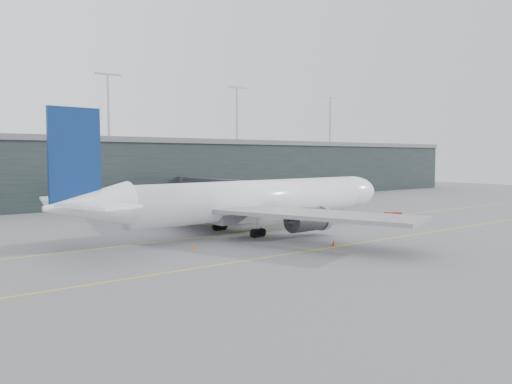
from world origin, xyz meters
TOP-DOWN VIEW (x-y plane):
  - ground at (0.00, 0.00)m, footprint 320.00×320.00m
  - taxiline_a at (0.00, -4.00)m, footprint 160.00×0.25m
  - taxiline_b at (0.00, -20.00)m, footprint 160.00×0.25m
  - taxiline_lead_main at (5.00, 20.00)m, footprint 0.25×60.00m
  - terminal at (-0.00, 58.00)m, footprint 240.00×36.00m
  - main_aircraft at (6.75, -4.10)m, footprint 57.82×54.21m
  - jet_bridge at (21.75, 23.42)m, footprint 6.52×43.44m
  - gse_cart at (31.32, -9.66)m, footprint 2.77×2.26m
  - baggage_dolly at (33.12, -12.05)m, footprint 3.30×3.04m
  - uld_a at (-6.11, 9.71)m, footprint 2.53×2.18m
  - uld_b at (-2.24, 11.80)m, footprint 2.02×1.72m
  - uld_c at (-1.05, 10.35)m, footprint 2.41×2.00m
  - cone_nose at (33.20, -4.72)m, footprint 0.40×0.40m
  - cone_wing_stbd at (7.28, -19.35)m, footprint 0.43×0.43m
  - cone_wing_port at (11.05, 11.50)m, footprint 0.51×0.51m
  - cone_tail at (-7.25, -10.60)m, footprint 0.44×0.44m

SIDE VIEW (x-z plane):
  - ground at x=0.00m, z-range 0.00..0.00m
  - taxiline_a at x=0.00m, z-range 0.00..0.02m
  - taxiline_b at x=0.00m, z-range 0.00..0.02m
  - taxiline_lead_main at x=5.00m, z-range 0.00..0.02m
  - baggage_dolly at x=33.12m, z-range 0.03..0.29m
  - cone_nose at x=33.20m, z-range 0.00..0.64m
  - cone_wing_stbd at x=7.28m, z-range 0.00..0.69m
  - cone_tail at x=-7.25m, z-range 0.00..0.70m
  - cone_wing_port at x=11.05m, z-range 0.00..0.80m
  - uld_b at x=-2.24m, z-range 0.04..1.70m
  - gse_cart at x=31.32m, z-range 0.09..1.72m
  - uld_a at x=-6.11m, z-range 0.05..2.08m
  - uld_c at x=-1.05m, z-range 0.05..2.12m
  - main_aircraft at x=6.75m, z-range -3.56..12.65m
  - jet_bridge at x=21.75m, z-range 1.57..7.87m
  - terminal at x=0.00m, z-range -6.88..22.12m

